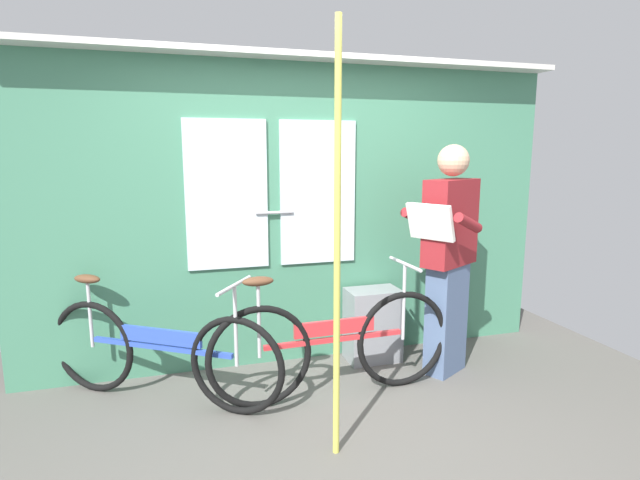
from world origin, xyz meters
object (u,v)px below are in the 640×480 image
bicycle_near_door (160,352)px  bicycle_leaning_behind (333,345)px  passenger_reading_newspaper (448,256)px  handrail_pole (337,249)px  trash_bin_by_wall (373,325)px

bicycle_near_door → bicycle_leaning_behind: size_ratio=0.86×
bicycle_near_door → passenger_reading_newspaper: 2.13m
handrail_pole → trash_bin_by_wall: bearing=58.6°
trash_bin_by_wall → handrail_pole: (-0.69, -1.13, 0.87)m
bicycle_near_door → trash_bin_by_wall: bicycle_near_door is taller
bicycle_near_door → handrail_pole: (0.93, -0.88, 0.81)m
bicycle_leaning_behind → handrail_pole: (-0.19, -0.62, 0.79)m
passenger_reading_newspaper → handrail_pole: handrail_pole is taller
bicycle_leaning_behind → bicycle_near_door: bearing=165.5°
bicycle_near_door → bicycle_leaning_behind: bicycle_leaning_behind is taller
bicycle_near_door → handrail_pole: size_ratio=0.64×
bicycle_near_door → passenger_reading_newspaper: passenger_reading_newspaper is taller
trash_bin_by_wall → handrail_pole: bearing=-121.4°
bicycle_near_door → trash_bin_by_wall: size_ratio=2.55×
bicycle_leaning_behind → trash_bin_by_wall: size_ratio=2.97×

